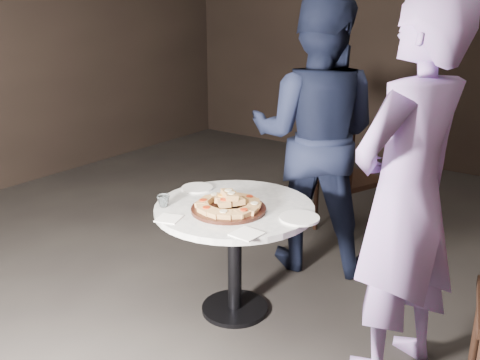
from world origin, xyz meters
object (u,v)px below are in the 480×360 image
object	(u,v)px
table	(235,226)
diner_navy	(315,136)
diner_teal	(406,197)
chair_far	(342,173)
serving_board	(229,209)
water_glass	(163,201)
focaccia_pile	(229,203)

from	to	relation	value
table	diner_navy	world-z (taller)	diner_navy
diner_teal	chair_far	bearing A→B (deg)	-126.64
serving_board	water_glass	distance (m)	0.35
serving_board	diner_navy	bearing A→B (deg)	88.66
focaccia_pile	water_glass	size ratio (longest dim) A/B	5.16
focaccia_pile	water_glass	bearing A→B (deg)	-153.21
focaccia_pile	water_glass	xyz separation A→B (m)	(-0.31, -0.16, -0.01)
serving_board	diner_navy	xyz separation A→B (m)	(0.02, 0.87, 0.22)
diner_navy	diner_teal	world-z (taller)	diner_navy
serving_board	focaccia_pile	xyz separation A→B (m)	(0.00, 0.00, 0.03)
focaccia_pile	serving_board	bearing A→B (deg)	-119.58
focaccia_pile	water_glass	distance (m)	0.35
serving_board	focaccia_pile	size ratio (longest dim) A/B	1.11
diner_navy	diner_teal	bearing A→B (deg)	119.07
diner_teal	table	bearing A→B (deg)	-68.48
chair_far	diner_navy	world-z (taller)	diner_navy
serving_board	diner_teal	bearing A→B (deg)	8.65
table	focaccia_pile	world-z (taller)	focaccia_pile
table	diner_navy	xyz separation A→B (m)	(0.04, 0.80, 0.35)
serving_board	diner_teal	xyz separation A→B (m)	(0.87, 0.13, 0.22)
table	chair_far	bearing A→B (deg)	89.66
serving_board	focaccia_pile	world-z (taller)	focaccia_pile
water_glass	diner_teal	size ratio (longest dim) A/B	0.04
diner_navy	serving_board	bearing A→B (deg)	68.69
table	focaccia_pile	distance (m)	0.18
serving_board	water_glass	world-z (taller)	water_glass
chair_far	diner_navy	xyz separation A→B (m)	(0.03, -0.49, 0.38)
table	focaccia_pile	size ratio (longest dim) A/B	3.20
focaccia_pile	diner_navy	xyz separation A→B (m)	(0.02, 0.87, 0.18)
serving_board	chair_far	world-z (taller)	chair_far
table	chair_far	distance (m)	1.29
water_glass	diner_teal	bearing A→B (deg)	13.77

